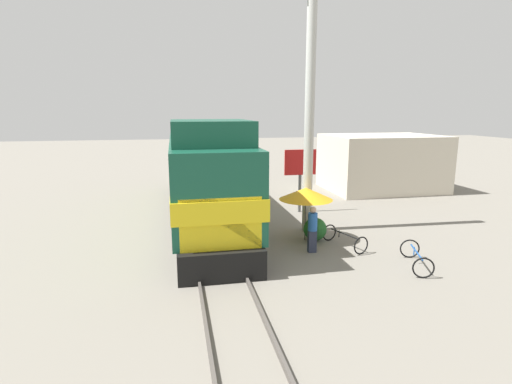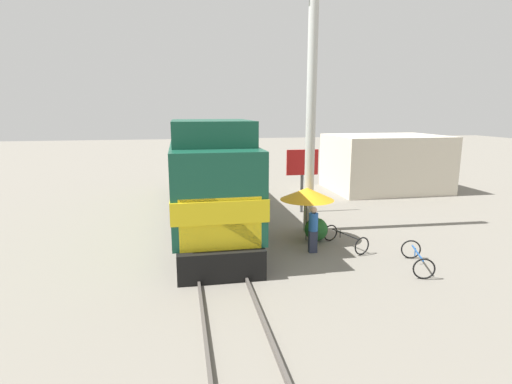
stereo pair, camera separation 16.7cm
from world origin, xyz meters
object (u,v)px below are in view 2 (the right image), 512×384
object	(u,v)px
vendor_umbrella	(307,194)
person_bystander	(313,228)
bicycle	(345,239)
utility_pole	(312,93)
locomotive	(205,176)
bicycle_spare	(417,258)
billboard_sign	(302,167)

from	to	relation	value
vendor_umbrella	person_bystander	bearing A→B (deg)	-98.07
bicycle	utility_pole	bearing A→B (deg)	-91.10
locomotive	person_bystander	xyz separation A→B (m)	(3.53, -5.43, -1.14)
locomotive	person_bystander	distance (m)	6.57
vendor_umbrella	bicycle_spare	size ratio (longest dim) A/B	1.10
vendor_umbrella	bicycle_spare	distance (m)	4.67
vendor_umbrella	utility_pole	bearing A→B (deg)	68.56
vendor_umbrella	bicycle	distance (m)	2.26
bicycle_spare	locomotive	bearing A→B (deg)	-30.12
person_bystander	billboard_sign	bearing A→B (deg)	76.78
locomotive	billboard_sign	size ratio (longest dim) A/B	5.00
vendor_umbrella	billboard_sign	world-z (taller)	billboard_sign
bicycle_spare	bicycle	bearing A→B (deg)	-38.05
billboard_sign	locomotive	bearing A→B (deg)	-175.80
locomotive	person_bystander	size ratio (longest dim) A/B	9.28
locomotive	bicycle	xyz separation A→B (m)	(4.91, -5.16, -1.73)
locomotive	bicycle	world-z (taller)	locomotive
vendor_umbrella	person_bystander	world-z (taller)	vendor_umbrella
bicycle	billboard_sign	bearing A→B (deg)	-107.26
person_bystander	utility_pole	bearing A→B (deg)	75.49
billboard_sign	bicycle_spare	bearing A→B (deg)	-79.02
locomotive	bicycle	bearing A→B (deg)	-46.40
utility_pole	bicycle	xyz separation A→B (m)	(0.70, -2.38, -5.45)
locomotive	person_bystander	bearing A→B (deg)	-56.98
billboard_sign	bicycle	size ratio (longest dim) A/B	1.65
locomotive	bicycle_spare	xyz separation A→B (m)	(6.41, -7.51, -1.73)
bicycle	bicycle_spare	xyz separation A→B (m)	(1.50, -2.35, 0.00)
bicycle_spare	person_bystander	bearing A→B (deg)	-16.42
locomotive	bicycle_spare	distance (m)	10.02
locomotive	person_bystander	world-z (taller)	locomotive
bicycle	vendor_umbrella	bearing A→B (deg)	-61.47
person_bystander	bicycle_spare	bearing A→B (deg)	-35.79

